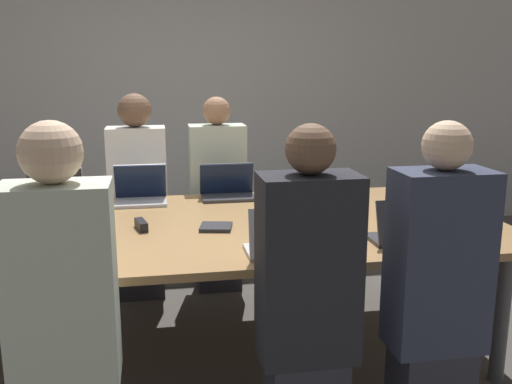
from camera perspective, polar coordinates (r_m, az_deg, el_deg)
The scene contains 20 objects.
ground_plane at distance 3.48m, azimuth -4.23°, elevation -15.57°, with size 24.00×24.00×0.00m, color #4C4742.
curtain_wall at distance 5.59m, azimuth -7.25°, elevation 10.01°, with size 12.00×0.06×2.80m.
conference_table at distance 3.21m, azimuth -4.44°, elevation -4.13°, with size 3.25×1.51×0.77m.
laptop_near_left at distance 2.62m, azimuth -17.91°, elevation -5.57°, with size 0.32×0.27×0.27m.
person_near_left at distance 2.32m, azimuth -18.68°, elevation -11.70°, with size 0.40×0.24×1.45m.
laptop_far_center at distance 3.79m, azimuth -2.86°, elevation 0.41°, with size 0.36×0.22×0.23m.
person_far_center at distance 4.18m, azimuth -3.84°, elevation -0.62°, with size 0.40×0.24×1.42m.
laptop_far_midleft at distance 3.73m, azimuth -11.46°, elevation 0.04°, with size 0.33×0.25×0.25m.
person_far_midleft at distance 4.10m, azimuth -11.66°, elevation -0.76°, with size 0.40×0.24×1.45m.
cup_far_midleft at distance 3.74m, azimuth -15.52°, elevation -0.59°, with size 0.08×0.08×0.09m.
laptop_near_right at distance 2.93m, azimuth 14.80°, elevation -3.69°, with size 0.34×0.23×0.23m.
person_near_right at distance 2.57m, azimuth 17.57°, elevation -9.69°, with size 0.40×0.24×1.43m.
laptop_near_midright at distance 2.65m, azimuth 2.89°, elevation -4.92°, with size 0.35×0.23×0.24m.
person_near_midright at distance 2.38m, azimuth 5.16°, elevation -10.99°, with size 0.40×0.24×1.42m.
cup_near_midright at distance 2.81m, azimuth 7.99°, elevation -4.60°, with size 0.09×0.09×0.08m.
bottle_near_midright at distance 2.88m, azimuth 7.81°, elevation -3.09°, with size 0.07×0.07×0.21m.
laptop_far_left at distance 3.80m, azimuth -19.46°, elevation -0.28°, with size 0.34×0.23×0.24m.
cup_far_left at distance 3.82m, azimuth -23.39°, elevation -0.96°, with size 0.08×0.08×0.08m.
stapler at distance 3.13m, azimuth -11.41°, elevation -3.25°, with size 0.08×0.16×0.05m.
notebook at distance 3.09m, azimuth -4.02°, elevation -3.51°, with size 0.20×0.19×0.02m.
Camera 1 is at (-0.30, -3.06, 1.64)m, focal length 40.00 mm.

